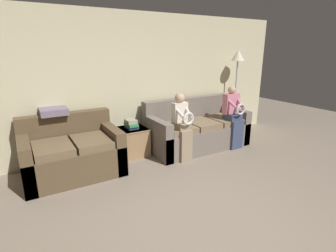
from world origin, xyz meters
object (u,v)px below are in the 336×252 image
object	(u,v)px
couch_side	(72,154)
child_right_seated	(233,115)
throw_pillow	(53,111)
child_left_seated	(182,123)
book_stack	(131,124)
couch_main	(196,130)
side_shelf	(132,141)
floor_lamp	(237,65)

from	to	relation	value
couch_side	child_right_seated	world-z (taller)	child_right_seated
throw_pillow	child_left_seated	bearing A→B (deg)	-20.78
child_right_seated	book_stack	distance (m)	2.00
couch_main	child_right_seated	xyz separation A→B (m)	(0.60, -0.39, 0.32)
side_shelf	book_stack	world-z (taller)	book_stack
child_left_seated	book_stack	world-z (taller)	child_left_seated
couch_side	child_left_seated	distance (m)	1.87
child_right_seated	throw_pillow	size ratio (longest dim) A/B	3.01
child_left_seated	throw_pillow	distance (m)	2.10
couch_main	throw_pillow	bearing A→B (deg)	172.32
side_shelf	child_right_seated	bearing A→B (deg)	-18.13
couch_main	child_left_seated	distance (m)	0.79
couch_main	side_shelf	world-z (taller)	couch_main
floor_lamp	book_stack	bearing A→B (deg)	-179.73
couch_side	side_shelf	bearing A→B (deg)	11.33
child_right_seated	couch_side	bearing A→B (deg)	172.48
couch_side	child_left_seated	size ratio (longest dim) A/B	1.21
couch_side	throw_pillow	xyz separation A→B (m)	(-0.15, 0.34, 0.63)
book_stack	couch_side	bearing A→B (deg)	-168.05
floor_lamp	throw_pillow	xyz separation A→B (m)	(-3.80, 0.10, -0.59)
side_shelf	book_stack	xyz separation A→B (m)	(-0.01, 0.01, 0.33)
child_right_seated	floor_lamp	distance (m)	1.28
couch_side	child_left_seated	xyz separation A→B (m)	(1.80, -0.40, 0.33)
throw_pillow	child_right_seated	bearing A→B (deg)	-13.19
child_left_seated	child_right_seated	size ratio (longest dim) A/B	0.97
throw_pillow	couch_side	bearing A→B (deg)	-66.19
floor_lamp	throw_pillow	size ratio (longest dim) A/B	4.67
couch_main	child_right_seated	distance (m)	0.79
couch_main	throw_pillow	world-z (taller)	throw_pillow
child_left_seated	floor_lamp	xyz separation A→B (m)	(1.85, 0.64, 0.90)
child_left_seated	book_stack	distance (m)	0.94
child_left_seated	child_right_seated	world-z (taller)	child_right_seated
side_shelf	floor_lamp	bearing A→B (deg)	0.52
side_shelf	book_stack	size ratio (longest dim) A/B	1.80
child_left_seated	side_shelf	size ratio (longest dim) A/B	2.23
couch_main	floor_lamp	world-z (taller)	floor_lamp
couch_side	throw_pillow	bearing A→B (deg)	113.81
floor_lamp	throw_pillow	world-z (taller)	floor_lamp
book_stack	floor_lamp	world-z (taller)	floor_lamp
floor_lamp	child_left_seated	bearing A→B (deg)	-160.89
couch_main	floor_lamp	distance (m)	1.77
child_right_seated	side_shelf	xyz separation A→B (m)	(-1.89, 0.62, -0.39)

